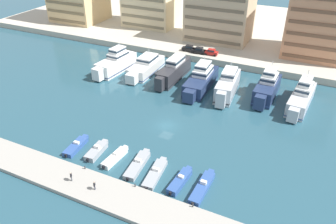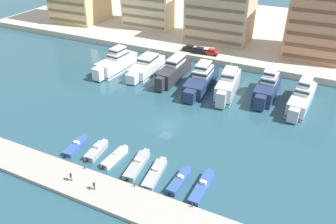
{
  "view_description": "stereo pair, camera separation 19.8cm",
  "coord_description": "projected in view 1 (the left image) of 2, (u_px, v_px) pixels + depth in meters",
  "views": [
    {
      "loc": [
        24.44,
        -50.64,
        37.65
      ],
      "look_at": [
        -0.21,
        1.29,
        2.5
      ],
      "focal_mm": 35.0,
      "sensor_mm": 36.0,
      "label": 1
    },
    {
      "loc": [
        24.62,
        -50.56,
        37.65
      ],
      "look_at": [
        -0.21,
        1.29,
        2.5
      ],
      "focal_mm": 35.0,
      "sensor_mm": 36.0,
      "label": 2
    }
  ],
  "objects": [
    {
      "name": "apartment_block_mid_left",
      "position": [
        220.0,
        9.0,
        102.7
      ],
      "size": [
        20.19,
        13.51,
        21.57
      ],
      "color": "#C6AD89",
      "rests_on": "quay_promenade"
    },
    {
      "name": "yacht_white_far_left",
      "position": [
        116.0,
        63.0,
        89.68
      ],
      "size": [
        5.81,
        16.3,
        8.19
      ],
      "color": "white",
      "rests_on": "ground"
    },
    {
      "name": "yacht_charcoal_mid_left",
      "position": [
        173.0,
        71.0,
        85.23
      ],
      "size": [
        3.99,
        16.94,
        7.43
      ],
      "color": "#333338",
      "rests_on": "ground"
    },
    {
      "name": "yacht_silver_center",
      "position": [
        227.0,
        85.0,
        77.93
      ],
      "size": [
        4.91,
        15.7,
        7.69
      ],
      "color": "silver",
      "rests_on": "ground"
    },
    {
      "name": "bollard_west_mid",
      "position": [
        135.0,
        185.0,
        51.41
      ],
      "size": [
        0.2,
        0.2,
        0.61
      ],
      "color": "#2D2D33",
      "rests_on": "pier_dock"
    },
    {
      "name": "pedestrian_mid_deck",
      "position": [
        71.0,
        176.0,
        52.18
      ],
      "size": [
        0.47,
        0.56,
        1.75
      ],
      "color": "#4C515B",
      "rests_on": "pier_dock"
    },
    {
      "name": "motorboat_blue_mid_right",
      "position": [
        202.0,
        187.0,
        51.71
      ],
      "size": [
        1.9,
        8.46,
        1.53
      ],
      "color": "#33569E",
      "rests_on": "ground"
    },
    {
      "name": "car_black_far_left",
      "position": [
        189.0,
        48.0,
        98.07
      ],
      "size": [
        4.22,
        2.18,
        1.8
      ],
      "color": "black",
      "rests_on": "quay_promenade"
    },
    {
      "name": "motorboat_grey_center",
      "position": [
        155.0,
        173.0,
        54.59
      ],
      "size": [
        2.65,
        8.23,
        1.27
      ],
      "color": "#9EA3A8",
      "rests_on": "ground"
    },
    {
      "name": "bollard_east_mid",
      "position": [
        193.0,
        205.0,
        47.85
      ],
      "size": [
        0.2,
        0.2,
        0.61
      ],
      "color": "#2D2D33",
      "rests_on": "pier_dock"
    },
    {
      "name": "motorboat_blue_center_right",
      "position": [
        180.0,
        181.0,
        52.9
      ],
      "size": [
        2.03,
        7.07,
        1.43
      ],
      "color": "#33569E",
      "rests_on": "ground"
    },
    {
      "name": "motorboat_grey_left",
      "position": [
        97.0,
        151.0,
        59.58
      ],
      "size": [
        2.28,
        6.37,
        1.6
      ],
      "color": "#9EA3A8",
      "rests_on": "ground"
    },
    {
      "name": "motorboat_white_mid_left",
      "position": [
        115.0,
        157.0,
        58.03
      ],
      "size": [
        1.98,
        6.8,
        1.35
      ],
      "color": "white",
      "rests_on": "ground"
    },
    {
      "name": "bollard_west",
      "position": [
        85.0,
        167.0,
        54.98
      ],
      "size": [
        0.2,
        0.2,
        0.61
      ],
      "color": "#2D2D33",
      "rests_on": "pier_dock"
    },
    {
      "name": "motorboat_grey_center_left",
      "position": [
        138.0,
        165.0,
        56.4
      ],
      "size": [
        2.67,
        8.4,
        1.41
      ],
      "color": "#9EA3A8",
      "rests_on": "ground"
    },
    {
      "name": "car_black_left",
      "position": [
        199.0,
        50.0,
        96.55
      ],
      "size": [
        4.21,
        2.15,
        1.8
      ],
      "color": "black",
      "rests_on": "quay_promenade"
    },
    {
      "name": "pedestrian_near_edge",
      "position": [
        94.0,
        185.0,
        50.55
      ],
      "size": [
        0.37,
        0.59,
        1.62
      ],
      "color": "#282D3D",
      "rests_on": "pier_dock"
    },
    {
      "name": "quay_promenade",
      "position": [
        247.0,
        29.0,
        120.12
      ],
      "size": [
        180.0,
        70.0,
        1.89
      ],
      "primitive_type": "cube",
      "color": "beige",
      "rests_on": "ground"
    },
    {
      "name": "yacht_navy_center_right",
      "position": [
        267.0,
        87.0,
        76.91
      ],
      "size": [
        4.63,
        15.16,
        8.44
      ],
      "color": "navy",
      "rests_on": "ground"
    },
    {
      "name": "yacht_navy_center_left",
      "position": [
        201.0,
        80.0,
        81.13
      ],
      "size": [
        5.32,
        17.99,
        7.88
      ],
      "color": "navy",
      "rests_on": "ground"
    },
    {
      "name": "yacht_white_left",
      "position": [
        146.0,
        67.0,
        88.9
      ],
      "size": [
        5.14,
        16.51,
        6.27
      ],
      "color": "white",
      "rests_on": "ground"
    },
    {
      "name": "apartment_block_center_left",
      "position": [
        324.0,
        16.0,
        90.47
      ],
      "size": [
        18.59,
        16.57,
        24.41
      ],
      "color": "tan",
      "rests_on": "quay_promenade"
    },
    {
      "name": "pier_dock",
      "position": [
        106.0,
        193.0,
        50.82
      ],
      "size": [
        120.0,
        6.29,
        0.7
      ],
      "primitive_type": "cube",
      "color": "#A8A399",
      "rests_on": "ground"
    },
    {
      "name": "car_red_mid_left",
      "position": [
        211.0,
        52.0,
        95.42
      ],
      "size": [
        4.21,
        2.15,
        1.8
      ],
      "color": "red",
      "rests_on": "quay_promenade"
    },
    {
      "name": "ground_plane",
      "position": [
        166.0,
        125.0,
        67.61
      ],
      "size": [
        400.0,
        400.0,
        0.0
      ],
      "primitive_type": "plane",
      "color": "#285160"
    },
    {
      "name": "motorboat_blue_far_left",
      "position": [
        76.0,
        146.0,
        60.92
      ],
      "size": [
        2.37,
        6.84,
        1.29
      ],
      "color": "#33569E",
      "rests_on": "ground"
    },
    {
      "name": "yacht_silver_mid_right",
      "position": [
        302.0,
        97.0,
        73.18
      ],
      "size": [
        5.18,
        16.82,
        8.22
      ],
      "color": "silver",
      "rests_on": "ground"
    }
  ]
}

